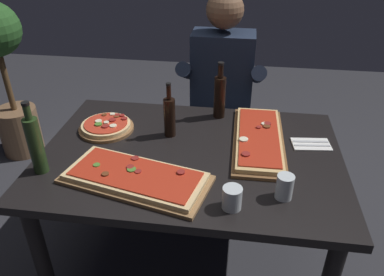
{
  "coord_description": "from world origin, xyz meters",
  "views": [
    {
      "loc": [
        0.21,
        -1.46,
        1.72
      ],
      "look_at": [
        0.0,
        0.05,
        0.79
      ],
      "focal_mm": 35.42,
      "sensor_mm": 36.0,
      "label": 1
    }
  ],
  "objects_px": {
    "dining_table": "(191,169)",
    "pizza_rectangular_left": "(259,139)",
    "tumbler_near_camera": "(284,188)",
    "potted_plant_corner": "(4,73)",
    "pizza_rectangular_front": "(136,177)",
    "tumbler_far_side": "(232,198)",
    "pizza_round_far": "(106,126)",
    "diner_chair": "(221,116)",
    "vinegar_bottle_green": "(220,96)",
    "seated_diner": "(221,89)",
    "wine_bottle_dark": "(170,116)",
    "oil_bottle_amber": "(35,144)"
  },
  "relations": [
    {
      "from": "pizza_rectangular_front",
      "to": "diner_chair",
      "type": "bearing_deg",
      "value": 75.58
    },
    {
      "from": "dining_table",
      "to": "pizza_rectangular_left",
      "type": "bearing_deg",
      "value": 23.69
    },
    {
      "from": "dining_table",
      "to": "wine_bottle_dark",
      "type": "bearing_deg",
      "value": 130.55
    },
    {
      "from": "dining_table",
      "to": "pizza_rectangular_left",
      "type": "distance_m",
      "value": 0.36
    },
    {
      "from": "pizza_rectangular_front",
      "to": "tumbler_far_side",
      "type": "height_order",
      "value": "tumbler_far_side"
    },
    {
      "from": "dining_table",
      "to": "tumbler_far_side",
      "type": "height_order",
      "value": "tumbler_far_side"
    },
    {
      "from": "pizza_rectangular_left",
      "to": "oil_bottle_amber",
      "type": "bearing_deg",
      "value": -158.41
    },
    {
      "from": "pizza_rectangular_front",
      "to": "tumbler_near_camera",
      "type": "distance_m",
      "value": 0.61
    },
    {
      "from": "vinegar_bottle_green",
      "to": "pizza_rectangular_left",
      "type": "bearing_deg",
      "value": -48.6
    },
    {
      "from": "pizza_rectangular_front",
      "to": "pizza_rectangular_left",
      "type": "distance_m",
      "value": 0.64
    },
    {
      "from": "pizza_round_far",
      "to": "diner_chair",
      "type": "xyz_separation_m",
      "value": [
        0.55,
        0.7,
        -0.27
      ]
    },
    {
      "from": "pizza_rectangular_front",
      "to": "oil_bottle_amber",
      "type": "height_order",
      "value": "oil_bottle_amber"
    },
    {
      "from": "dining_table",
      "to": "diner_chair",
      "type": "xyz_separation_m",
      "value": [
        0.09,
        0.86,
        -0.16
      ]
    },
    {
      "from": "oil_bottle_amber",
      "to": "vinegar_bottle_green",
      "type": "xyz_separation_m",
      "value": [
        0.72,
        0.61,
        -0.01
      ]
    },
    {
      "from": "dining_table",
      "to": "seated_diner",
      "type": "height_order",
      "value": "seated_diner"
    },
    {
      "from": "seated_diner",
      "to": "pizza_rectangular_left",
      "type": "bearing_deg",
      "value": -69.17
    },
    {
      "from": "pizza_rectangular_left",
      "to": "tumbler_far_side",
      "type": "relative_size",
      "value": 6.83
    },
    {
      "from": "seated_diner",
      "to": "pizza_rectangular_front",
      "type": "bearing_deg",
      "value": -106.09
    },
    {
      "from": "oil_bottle_amber",
      "to": "seated_diner",
      "type": "xyz_separation_m",
      "value": [
        0.71,
        0.97,
        -0.14
      ]
    },
    {
      "from": "wine_bottle_dark",
      "to": "seated_diner",
      "type": "relative_size",
      "value": 0.21
    },
    {
      "from": "oil_bottle_amber",
      "to": "pizza_round_far",
      "type": "bearing_deg",
      "value": 67.19
    },
    {
      "from": "pizza_rectangular_left",
      "to": "diner_chair",
      "type": "relative_size",
      "value": 0.72
    },
    {
      "from": "oil_bottle_amber",
      "to": "tumbler_far_side",
      "type": "relative_size",
      "value": 3.61
    },
    {
      "from": "potted_plant_corner",
      "to": "pizza_rectangular_front",
      "type": "bearing_deg",
      "value": -41.9
    },
    {
      "from": "tumbler_near_camera",
      "to": "tumbler_far_side",
      "type": "distance_m",
      "value": 0.22
    },
    {
      "from": "dining_table",
      "to": "pizza_round_far",
      "type": "bearing_deg",
      "value": 161.81
    },
    {
      "from": "pizza_rectangular_front",
      "to": "potted_plant_corner",
      "type": "height_order",
      "value": "potted_plant_corner"
    },
    {
      "from": "wine_bottle_dark",
      "to": "oil_bottle_amber",
      "type": "height_order",
      "value": "oil_bottle_amber"
    },
    {
      "from": "pizza_round_far",
      "to": "pizza_rectangular_left",
      "type": "bearing_deg",
      "value": -0.95
    },
    {
      "from": "diner_chair",
      "to": "potted_plant_corner",
      "type": "relative_size",
      "value": 0.73
    },
    {
      "from": "pizza_rectangular_left",
      "to": "pizza_round_far",
      "type": "xyz_separation_m",
      "value": [
        -0.77,
        0.01,
        0.0
      ]
    },
    {
      "from": "vinegar_bottle_green",
      "to": "potted_plant_corner",
      "type": "height_order",
      "value": "potted_plant_corner"
    },
    {
      "from": "tumbler_near_camera",
      "to": "potted_plant_corner",
      "type": "relative_size",
      "value": 0.09
    },
    {
      "from": "dining_table",
      "to": "pizza_round_far",
      "type": "relative_size",
      "value": 5.0
    },
    {
      "from": "tumbler_far_side",
      "to": "tumbler_near_camera",
      "type": "bearing_deg",
      "value": 23.78
    },
    {
      "from": "seated_diner",
      "to": "potted_plant_corner",
      "type": "distance_m",
      "value": 1.63
    },
    {
      "from": "vinegar_bottle_green",
      "to": "tumbler_near_camera",
      "type": "distance_m",
      "value": 0.72
    },
    {
      "from": "diner_chair",
      "to": "seated_diner",
      "type": "distance_m",
      "value": 0.28
    },
    {
      "from": "pizza_rectangular_front",
      "to": "potted_plant_corner",
      "type": "bearing_deg",
      "value": 138.1
    },
    {
      "from": "pizza_rectangular_left",
      "to": "tumbler_far_side",
      "type": "height_order",
      "value": "tumbler_far_side"
    },
    {
      "from": "pizza_rectangular_front",
      "to": "diner_chair",
      "type": "relative_size",
      "value": 0.76
    },
    {
      "from": "dining_table",
      "to": "vinegar_bottle_green",
      "type": "height_order",
      "value": "vinegar_bottle_green"
    },
    {
      "from": "pizza_rectangular_left",
      "to": "diner_chair",
      "type": "distance_m",
      "value": 0.8
    },
    {
      "from": "tumbler_far_side",
      "to": "potted_plant_corner",
      "type": "distance_m",
      "value": 2.17
    },
    {
      "from": "pizza_rectangular_left",
      "to": "tumbler_near_camera",
      "type": "relative_size",
      "value": 6.06
    },
    {
      "from": "dining_table",
      "to": "pizza_rectangular_front",
      "type": "bearing_deg",
      "value": -128.41
    },
    {
      "from": "pizza_rectangular_left",
      "to": "oil_bottle_amber",
      "type": "xyz_separation_m",
      "value": [
        -0.94,
        -0.37,
        0.12
      ]
    },
    {
      "from": "tumbler_far_side",
      "to": "potted_plant_corner",
      "type": "xyz_separation_m",
      "value": [
        -1.74,
        1.3,
        -0.11
      ]
    },
    {
      "from": "diner_chair",
      "to": "wine_bottle_dark",
      "type": "bearing_deg",
      "value": -106.7
    },
    {
      "from": "seated_diner",
      "to": "potted_plant_corner",
      "type": "xyz_separation_m",
      "value": [
        -1.61,
        0.21,
        -0.06
      ]
    }
  ]
}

